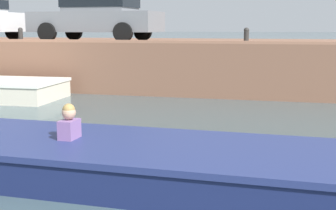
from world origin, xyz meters
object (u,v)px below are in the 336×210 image
(motorboat_passing, at_px, (108,160))
(car_left_inner_grey, at_px, (98,15))
(mooring_bollard_west, at_px, (21,34))
(mooring_bollard_mid, at_px, (246,35))

(motorboat_passing, relative_size, car_left_inner_grey, 1.64)
(car_left_inner_grey, xyz_separation_m, mooring_bollard_west, (-2.17, -1.12, -0.61))
(motorboat_passing, height_order, mooring_bollard_mid, mooring_bollard_mid)
(car_left_inner_grey, xyz_separation_m, mooring_bollard_mid, (4.90, -1.12, -0.61))
(motorboat_passing, bearing_deg, mooring_bollard_mid, 81.67)
(car_left_inner_grey, bearing_deg, mooring_bollard_west, -152.64)
(motorboat_passing, height_order, car_left_inner_grey, car_left_inner_grey)
(mooring_bollard_mid, bearing_deg, mooring_bollard_west, 180.00)
(car_left_inner_grey, relative_size, mooring_bollard_mid, 9.48)
(mooring_bollard_west, xyz_separation_m, mooring_bollard_mid, (7.06, 0.00, 0.00))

